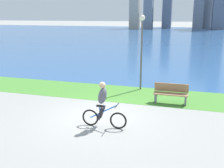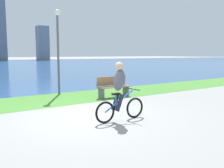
% 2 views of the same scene
% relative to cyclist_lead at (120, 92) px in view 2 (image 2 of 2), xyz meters
% --- Properties ---
extents(ground_plane, '(300.00, 300.00, 0.00)m').
position_rel_cyclist_lead_xyz_m(ground_plane, '(-0.45, 0.85, -0.83)').
color(ground_plane, gray).
extents(grass_strip_bayside, '(120.00, 2.90, 0.01)m').
position_rel_cyclist_lead_xyz_m(grass_strip_bayside, '(-0.45, 4.18, -0.82)').
color(grass_strip_bayside, '#478433').
rests_on(grass_strip_bayside, ground).
extents(cyclist_lead, '(1.64, 0.52, 1.65)m').
position_rel_cyclist_lead_xyz_m(cyclist_lead, '(0.00, 0.00, 0.00)').
color(cyclist_lead, black).
rests_on(cyclist_lead, ground).
extents(bench_near_path, '(1.50, 0.47, 0.90)m').
position_rel_cyclist_lead_xyz_m(bench_near_path, '(2.08, 3.33, -0.38)').
color(bench_near_path, olive).
rests_on(bench_near_path, ground).
extents(lamppost_tall, '(0.28, 0.28, 3.84)m').
position_rel_cyclist_lead_xyz_m(lamppost_tall, '(0.36, 5.26, 1.69)').
color(lamppost_tall, '#595960').
rests_on(lamppost_tall, ground).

